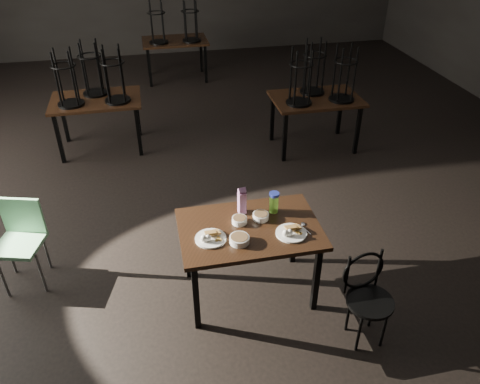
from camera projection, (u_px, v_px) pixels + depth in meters
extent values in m
plane|color=black|center=(225.00, 198.00, 5.66)|extent=(12.00, 12.00, 0.00)
cube|color=black|center=(250.00, 229.00, 3.98)|extent=(1.20, 0.80, 0.04)
cube|color=black|center=(196.00, 297.00, 3.83)|extent=(0.05, 0.05, 0.71)
cube|color=black|center=(316.00, 278.00, 4.01)|extent=(0.05, 0.05, 0.71)
cube|color=black|center=(187.00, 247.00, 4.36)|extent=(0.05, 0.05, 0.71)
cube|color=black|center=(294.00, 233.00, 4.53)|extent=(0.05, 0.05, 0.71)
cylinder|color=white|center=(211.00, 238.00, 3.83)|extent=(0.26, 0.26, 0.02)
cube|color=olive|center=(210.00, 230.00, 3.83)|extent=(0.09, 0.09, 0.04)
cube|color=olive|center=(214.00, 230.00, 3.84)|extent=(0.11, 0.11, 0.03)
ellipsoid|color=white|center=(204.00, 238.00, 3.77)|extent=(0.05, 0.05, 0.06)
ellipsoid|color=white|center=(208.00, 238.00, 3.77)|extent=(0.05, 0.05, 0.06)
cylinder|color=white|center=(291.00, 233.00, 3.89)|extent=(0.26, 0.26, 0.02)
cube|color=olive|center=(291.00, 225.00, 3.89)|extent=(0.09, 0.09, 0.04)
cube|color=olive|center=(294.00, 224.00, 3.90)|extent=(0.11, 0.11, 0.03)
ellipsoid|color=white|center=(285.00, 233.00, 3.83)|extent=(0.05, 0.05, 0.06)
ellipsoid|color=white|center=(290.00, 232.00, 3.83)|extent=(0.05, 0.05, 0.06)
cylinder|color=white|center=(239.00, 220.00, 4.01)|extent=(0.13, 0.13, 0.05)
cylinder|color=brown|center=(239.00, 219.00, 4.00)|extent=(0.11, 0.11, 0.01)
cylinder|color=white|center=(261.00, 216.00, 4.05)|extent=(0.14, 0.14, 0.05)
cylinder|color=brown|center=(261.00, 215.00, 4.04)|extent=(0.12, 0.12, 0.01)
cylinder|color=white|center=(239.00, 240.00, 3.78)|extent=(0.16, 0.16, 0.06)
cylinder|color=brown|center=(239.00, 238.00, 3.77)|extent=(0.14, 0.14, 0.01)
cube|color=#801773|center=(242.00, 203.00, 4.09)|extent=(0.07, 0.07, 0.21)
cube|color=#801773|center=(242.00, 191.00, 4.02)|extent=(0.07, 0.07, 0.06)
cylinder|color=#84E042|center=(274.00, 204.00, 4.11)|extent=(0.10, 0.10, 0.17)
cylinder|color=navy|center=(274.00, 194.00, 4.06)|extent=(0.11, 0.11, 0.03)
ellipsoid|color=silver|center=(303.00, 224.00, 4.00)|extent=(0.05, 0.06, 0.01)
cube|color=silver|center=(307.00, 231.00, 3.93)|extent=(0.04, 0.12, 0.00)
cylinder|color=black|center=(370.00, 302.00, 3.70)|extent=(0.38, 0.38, 0.03)
torus|color=black|center=(363.00, 271.00, 3.72)|extent=(0.37, 0.06, 0.36)
cylinder|color=black|center=(372.00, 308.00, 3.92)|extent=(0.02, 0.02, 0.43)
cylinder|color=black|center=(349.00, 312.00, 3.88)|extent=(0.02, 0.02, 0.43)
cylinder|color=black|center=(359.00, 332.00, 3.71)|extent=(0.02, 0.02, 0.43)
cylinder|color=black|center=(384.00, 328.00, 3.74)|extent=(0.02, 0.02, 0.43)
cube|color=#76B786|center=(19.00, 245.00, 4.24)|extent=(0.48, 0.48, 0.04)
cube|color=#76B786|center=(22.00, 215.00, 4.27)|extent=(0.38, 0.14, 0.37)
cylinder|color=slate|center=(3.00, 278.00, 4.20)|extent=(0.02, 0.02, 0.45)
cylinder|color=slate|center=(41.00, 273.00, 4.26)|extent=(0.02, 0.02, 0.45)
cylinder|color=slate|center=(10.00, 254.00, 4.47)|extent=(0.02, 0.02, 0.45)
cylinder|color=slate|center=(46.00, 250.00, 4.52)|extent=(0.02, 0.02, 0.45)
cube|color=black|center=(96.00, 100.00, 6.34)|extent=(1.20, 0.80, 0.04)
cube|color=black|center=(59.00, 139.00, 6.20)|extent=(0.05, 0.05, 0.71)
cube|color=black|center=(139.00, 132.00, 6.38)|extent=(0.05, 0.05, 0.71)
cube|color=black|center=(64.00, 119.00, 6.72)|extent=(0.05, 0.05, 0.71)
cube|color=black|center=(137.00, 113.00, 6.90)|extent=(0.05, 0.05, 0.71)
cylinder|color=black|center=(71.00, 104.00, 6.15)|extent=(0.34, 0.34, 0.03)
torus|color=black|center=(63.00, 67.00, 5.87)|extent=(0.32, 0.32, 0.02)
cylinder|color=black|center=(74.00, 74.00, 6.05)|extent=(0.03, 0.03, 0.70)
cylinder|color=black|center=(58.00, 75.00, 6.01)|extent=(0.03, 0.03, 0.70)
cylinder|color=black|center=(56.00, 80.00, 5.85)|extent=(0.03, 0.03, 0.70)
cylinder|color=black|center=(73.00, 79.00, 5.88)|extent=(0.03, 0.03, 0.70)
cylinder|color=black|center=(118.00, 100.00, 6.25)|extent=(0.34, 0.34, 0.03)
torus|color=black|center=(112.00, 63.00, 5.98)|extent=(0.32, 0.32, 0.02)
cylinder|color=black|center=(122.00, 71.00, 6.15)|extent=(0.03, 0.03, 0.70)
cylinder|color=black|center=(106.00, 72.00, 6.11)|extent=(0.03, 0.03, 0.70)
cylinder|color=black|center=(106.00, 77.00, 5.95)|extent=(0.03, 0.03, 0.70)
cylinder|color=black|center=(122.00, 76.00, 5.99)|extent=(0.03, 0.03, 0.70)
cylinder|color=black|center=(96.00, 93.00, 6.47)|extent=(0.34, 0.34, 0.03)
torus|color=black|center=(89.00, 57.00, 6.19)|extent=(0.32, 0.32, 0.02)
cylinder|color=black|center=(99.00, 64.00, 6.37)|extent=(0.03, 0.03, 0.70)
cylinder|color=black|center=(84.00, 65.00, 6.33)|extent=(0.03, 0.03, 0.70)
cylinder|color=black|center=(83.00, 70.00, 6.17)|extent=(0.03, 0.03, 0.70)
cylinder|color=black|center=(99.00, 69.00, 6.20)|extent=(0.03, 0.03, 0.70)
cube|color=black|center=(316.00, 99.00, 6.38)|extent=(1.20, 0.80, 0.04)
cube|color=black|center=(285.00, 137.00, 6.24)|extent=(0.05, 0.05, 0.71)
cube|color=black|center=(358.00, 130.00, 6.42)|extent=(0.05, 0.05, 0.71)
cube|color=black|center=(272.00, 118.00, 6.76)|extent=(0.05, 0.05, 0.71)
cube|color=black|center=(340.00, 112.00, 6.94)|extent=(0.05, 0.05, 0.71)
cylinder|color=black|center=(299.00, 102.00, 6.19)|extent=(0.34, 0.34, 0.03)
torus|color=black|center=(301.00, 65.00, 5.91)|extent=(0.32, 0.32, 0.02)
cylinder|color=black|center=(306.00, 72.00, 6.09)|extent=(0.03, 0.03, 0.70)
cylinder|color=black|center=(291.00, 74.00, 6.05)|extent=(0.03, 0.03, 0.70)
cylinder|color=black|center=(296.00, 79.00, 5.89)|extent=(0.03, 0.03, 0.70)
cylinder|color=black|center=(311.00, 78.00, 5.93)|extent=(0.03, 0.03, 0.70)
cylinder|color=black|center=(341.00, 99.00, 6.29)|extent=(0.34, 0.34, 0.03)
torus|color=black|center=(346.00, 62.00, 6.02)|extent=(0.32, 0.32, 0.02)
cylinder|color=black|center=(349.00, 69.00, 6.19)|extent=(0.03, 0.03, 0.70)
cylinder|color=black|center=(335.00, 70.00, 6.16)|extent=(0.03, 0.03, 0.70)
cylinder|color=black|center=(340.00, 75.00, 5.99)|extent=(0.03, 0.03, 0.70)
cylinder|color=black|center=(355.00, 74.00, 6.03)|extent=(0.03, 0.03, 0.70)
cylinder|color=black|center=(312.00, 92.00, 6.51)|extent=(0.34, 0.34, 0.03)
torus|color=black|center=(315.00, 56.00, 6.24)|extent=(0.32, 0.32, 0.02)
cylinder|color=black|center=(319.00, 63.00, 6.41)|extent=(0.03, 0.03, 0.70)
cylinder|color=black|center=(305.00, 64.00, 6.37)|extent=(0.03, 0.03, 0.70)
cylinder|color=black|center=(310.00, 69.00, 6.21)|extent=(0.03, 0.03, 0.70)
cylinder|color=black|center=(324.00, 68.00, 6.25)|extent=(0.03, 0.03, 0.70)
cube|color=black|center=(175.00, 41.00, 8.73)|extent=(1.20, 0.80, 0.04)
cube|color=black|center=(150.00, 68.00, 8.58)|extent=(0.05, 0.05, 0.71)
cube|color=black|center=(206.00, 64.00, 8.76)|extent=(0.05, 0.05, 0.71)
cube|color=black|center=(148.00, 57.00, 9.10)|extent=(0.05, 0.05, 0.71)
cube|color=black|center=(201.00, 54.00, 9.28)|extent=(0.05, 0.05, 0.71)
cylinder|color=black|center=(159.00, 42.00, 8.53)|extent=(0.34, 0.34, 0.03)
torus|color=black|center=(156.00, 14.00, 8.26)|extent=(0.32, 0.32, 0.02)
cylinder|color=black|center=(162.00, 20.00, 8.43)|extent=(0.03, 0.03, 0.70)
cylinder|color=black|center=(151.00, 20.00, 8.39)|extent=(0.03, 0.03, 0.70)
cylinder|color=black|center=(152.00, 23.00, 8.23)|extent=(0.03, 0.03, 0.70)
cylinder|color=black|center=(163.00, 23.00, 8.27)|extent=(0.03, 0.03, 0.70)
cylinder|color=black|center=(192.00, 40.00, 8.63)|extent=(0.34, 0.34, 0.03)
torus|color=black|center=(190.00, 12.00, 8.36)|extent=(0.32, 0.32, 0.02)
cylinder|color=black|center=(195.00, 18.00, 8.53)|extent=(0.03, 0.03, 0.70)
cylinder|color=black|center=(184.00, 19.00, 8.50)|extent=(0.03, 0.03, 0.70)
cylinder|color=black|center=(186.00, 21.00, 8.34)|extent=(0.03, 0.03, 0.70)
cylinder|color=black|center=(197.00, 21.00, 8.37)|extent=(0.03, 0.03, 0.70)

